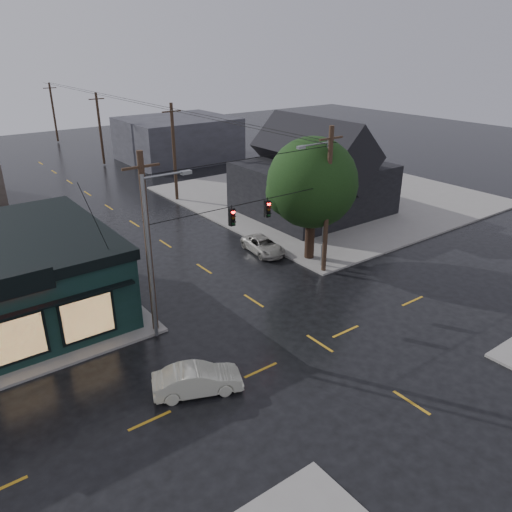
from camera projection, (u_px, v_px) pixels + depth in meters
ground_plane at (320, 343)px, 26.94m from camera, size 160.00×160.00×0.00m
sidewalk_ne at (327, 195)px, 52.61m from camera, size 28.00×28.00×0.15m
ne_building at (314, 166)px, 45.91m from camera, size 12.60×11.60×8.75m
corner_tree at (312, 183)px, 35.10m from camera, size 6.47×6.47×8.94m
utility_pole_nw at (156, 330)px, 28.16m from camera, size 2.00×0.32×10.15m
utility_pole_ne at (323, 272)px, 35.29m from camera, size 2.00×0.32×10.15m
utility_pole_far_a at (177, 200)px, 51.11m from camera, size 2.00×0.32×9.65m
utility_pole_far_b at (104, 165)px, 65.83m from camera, size 2.00×0.32×9.15m
utility_pole_far_c at (58, 142)px, 80.55m from camera, size 2.00×0.32×9.15m
span_signal_assembly at (250, 212)px, 29.52m from camera, size 13.00×0.48×1.23m
streetlight_nw at (157, 337)px, 27.48m from camera, size 5.40×0.30×9.15m
streetlight_ne at (322, 267)px, 36.08m from camera, size 5.40×0.30×9.15m
bg_building_east at (178, 139)px, 67.73m from camera, size 14.00×12.00×5.60m
sedan_cream at (197, 380)px, 22.96m from camera, size 4.35×2.88×1.36m
suv_silver at (263, 246)px, 38.28m from camera, size 2.45×4.43×1.17m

